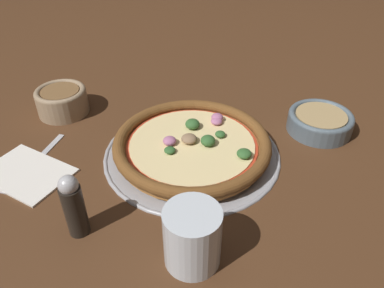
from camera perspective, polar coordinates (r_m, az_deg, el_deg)
ground_plane at (r=0.74m, az=-0.00°, el=-1.52°), size 3.00×3.00×0.00m
pizza_tray at (r=0.74m, az=-0.00°, el=-1.36°), size 0.35×0.35×0.01m
pizza at (r=0.73m, az=0.04°, el=-0.04°), size 0.31×0.31×0.04m
bowl_near at (r=0.84m, az=18.94°, el=3.33°), size 0.14×0.14×0.04m
bowl_far at (r=0.90m, az=-19.22°, el=6.37°), size 0.11×0.11×0.06m
drinking_cup at (r=0.53m, az=0.05°, el=-13.99°), size 0.08×0.08×0.09m
napkin at (r=0.76m, az=-23.95°, el=-3.95°), size 0.17×0.13×0.01m
fork at (r=0.77m, az=-23.15°, el=-2.94°), size 0.08×0.18×0.00m
pepper_shaker at (r=0.58m, az=-17.60°, el=-8.93°), size 0.03×0.03×0.11m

